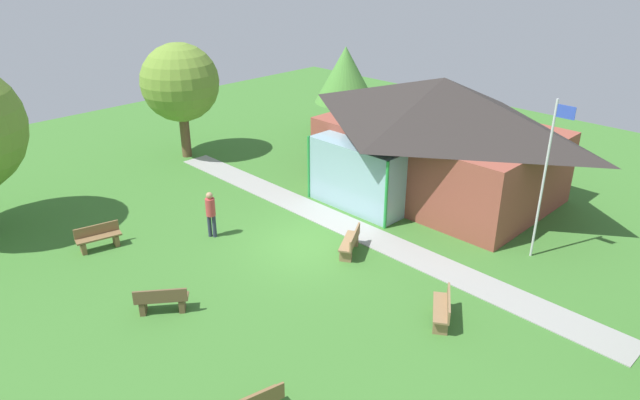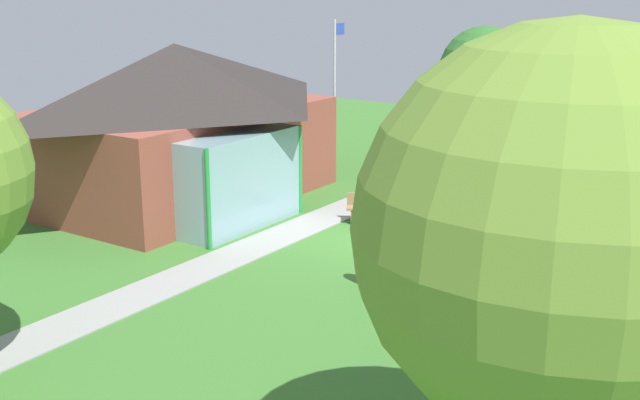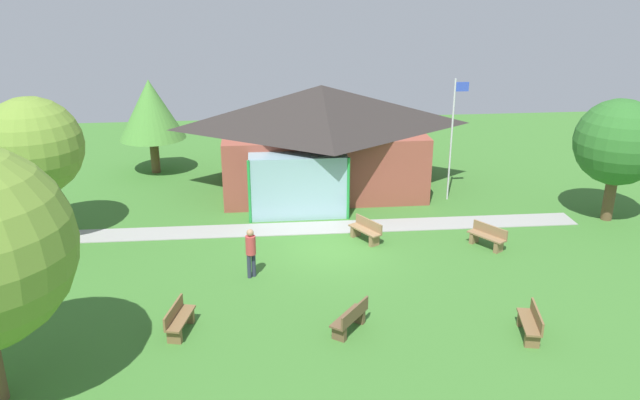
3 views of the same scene
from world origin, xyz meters
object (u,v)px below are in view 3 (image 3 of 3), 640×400
Objects in this scene: bench_front_center at (351,319)px; tree_east_hedge at (618,143)px; pavilion at (320,136)px; bench_front_right at (531,324)px; bench_front_left at (179,320)px; bench_mid_right at (487,237)px; bench_rear_near_path at (366,231)px; tree_west_hedge at (32,147)px; visitor_strolling_lawn at (251,249)px; tree_behind_pavilion_left at (151,110)px; flagpole at (452,134)px.

bench_front_center is 14.33m from tree_east_hedge.
pavilion reaches higher than bench_front_right.
bench_front_left is at bearing 95.08° from bench_front_right.
bench_mid_right and bench_front_left have the same top height.
pavilion is 6.69× the size of bench_mid_right.
bench_front_left is 8.72m from bench_rear_near_path.
bench_front_left is 4.91m from bench_front_center.
tree_east_hedge is at bearing -0.84° from tree_west_hedge.
pavilion reaches higher than bench_front_left.
tree_behind_pavilion_left is at bearing 78.57° from visitor_strolling_lawn.
bench_mid_right is at bearing -133.51° from bench_rear_near_path.
flagpole is at bearing -21.73° from tree_behind_pavilion_left.
pavilion is 6.39× the size of bench_front_right.
flagpole is 12.43m from bench_front_center.
bench_front_right is (3.49, -7.13, 0.00)m from bench_rear_near_path.
bench_front_left is (-5.34, -12.23, -2.13)m from pavilion.
flagpole is 3.64× the size of bench_mid_right.
pavilion is at bearing -22.26° from tree_behind_pavilion_left.
bench_mid_right is at bearing -10.55° from bench_front_center.
bench_front_left and bench_rear_near_path have the same top height.
flagpole is 0.99× the size of tree_west_hedge.
bench_rear_near_path is 13.63m from tree_behind_pavilion_left.
tree_east_hedge is at bearing -27.33° from bench_front_right.
bench_rear_near_path is at bearing -136.84° from flagpole.
pavilion is 14.39m from bench_front_right.
flagpole is at bearing 9.28° from tree_west_hedge.
tree_west_hedge reaches higher than flagpole.
tree_behind_pavilion_left is (-19.51, 8.51, -0.06)m from tree_east_hedge.
bench_front_center is at bearing 136.28° from bench_rear_near_path.
tree_behind_pavilion_left reaches higher than bench_front_left.
bench_mid_right is 0.95× the size of bench_front_left.
tree_east_hedge reaches higher than bench_mid_right.
bench_front_right is (4.58, -13.47, -2.13)m from pavilion.
tree_east_hedge is 1.07× the size of tree_behind_pavilion_left.
flagpole is 5.87m from bench_mid_right.
bench_front_right is 0.28× the size of tree_west_hedge.
pavilion is 13.52m from bench_front_left.
tree_east_hedge is at bearing 125.88° from bench_front_left.
bench_front_right is at bearing -61.04° from bench_front_center.
visitor_strolling_lawn is at bearing 66.16° from bench_mid_right.
visitor_strolling_lawn is (-2.82, 3.74, 0.62)m from bench_front_center.
bench_front_right is (9.92, -1.24, 0.00)m from bench_front_left.
flagpole is 11.68m from bench_front_right.
bench_rear_near_path is 7.94m from bench_front_right.
bench_mid_right and bench_front_center have the same top height.
tree_east_hedge is at bearing -23.57° from tree_behind_pavilion_left.
bench_front_left is at bearing 122.32° from bench_front_center.
tree_behind_pavilion_left is at bearing 156.43° from tree_east_hedge.
flagpole is at bearing -76.95° from bench_rear_near_path.
bench_front_right is 0.33× the size of tree_behind_pavilion_left.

